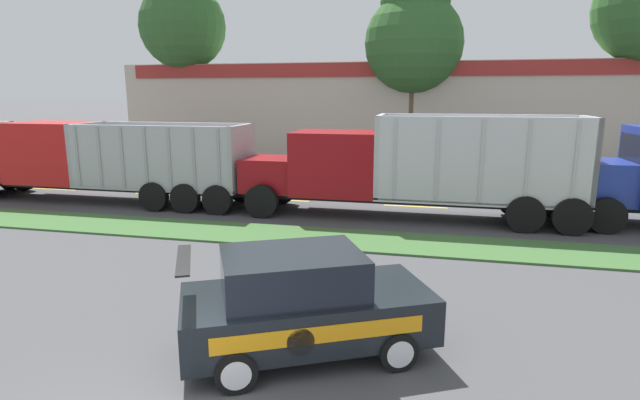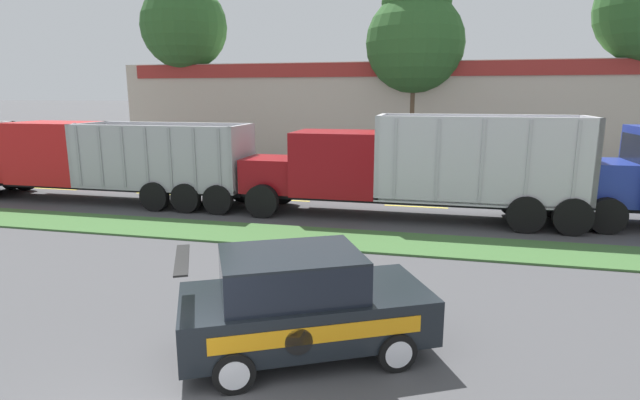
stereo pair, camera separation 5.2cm
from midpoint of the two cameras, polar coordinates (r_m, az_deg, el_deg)
The scene contains 12 objects.
grass_verge at distance 14.88m, azimuth -0.10°, elevation -4.35°, with size 120.00×2.16×0.06m, color #3D6633.
centre_line_2 at distance 25.70m, azimuth -28.03°, elevation 1.14°, with size 2.40×0.14×0.01m, color yellow.
centre_line_3 at distance 22.54m, azimuth -17.60°, elevation 0.65°, with size 2.40×0.14×0.01m, color yellow.
centre_line_4 at distance 20.35m, azimuth -4.38°, elevation 0.01°, with size 2.40×0.14×0.01m, color yellow.
centre_line_5 at distance 19.45m, azimuth 10.98°, elevation -0.74°, with size 2.40×0.14×0.01m, color yellow.
centre_line_6 at distance 20.02m, azimuth 26.61°, elevation -1.44°, with size 2.40×0.14×0.01m, color yellow.
dump_truck_lead at distance 17.46m, azimuth 6.81°, elevation 3.39°, with size 11.55×2.61×3.54m.
dump_truck_trail at distance 22.32m, azimuth -25.72°, elevation 4.04°, with size 12.20×2.59×3.15m.
rally_car at distance 8.30m, azimuth -1.94°, elevation -11.64°, with size 4.41×3.44×1.79m.
store_building_backdrop at distance 35.58m, azimuth 8.64°, elevation 9.95°, with size 33.67×12.10×6.06m.
tree_behind_left at distance 29.89m, azimuth 10.88°, elevation 18.20°, with size 5.52×5.52×11.17m.
tree_behind_centre at distance 34.32m, azimuth -15.27°, elevation 19.46°, with size 5.36×5.36×12.42m.
Camera 2 is at (3.28, -4.40, 4.21)m, focal length 28.00 mm.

